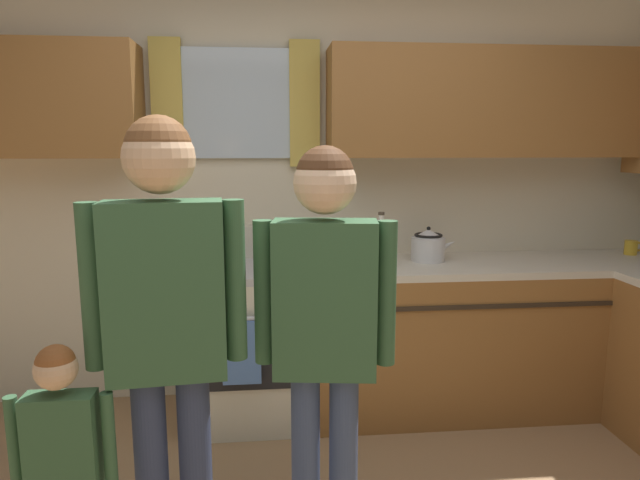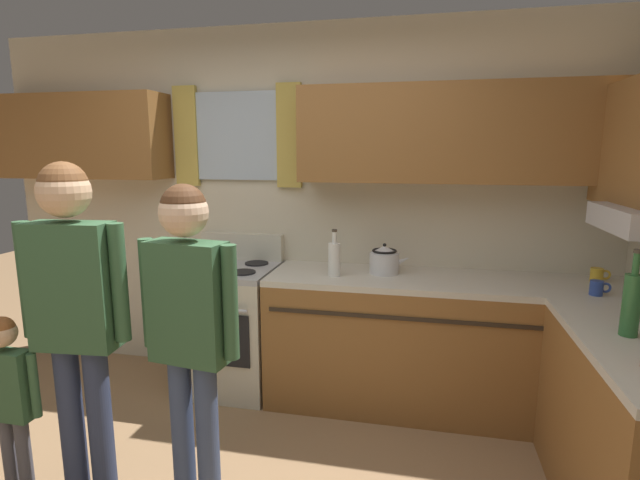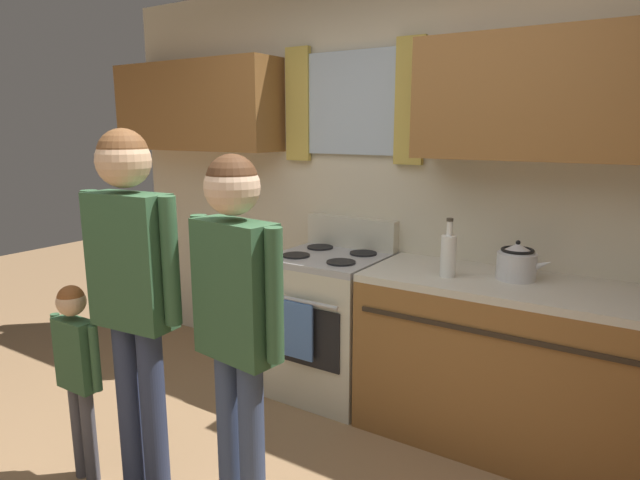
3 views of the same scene
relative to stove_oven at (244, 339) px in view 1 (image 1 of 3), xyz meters
The scene contains 9 objects.
back_wall_unit 1.14m from the stove_oven, 35.17° to the left, with size 4.60×0.42×2.60m.
kitchen_counter_run 1.82m from the stove_oven, 10.20° to the right, with size 2.32×1.84×0.90m.
stove_oven is the anchor object (origin of this frame).
bottle_milk_white 0.96m from the stove_oven, ahead, with size 0.08×0.08×0.31m.
mug_mustard_yellow 2.48m from the stove_oven, ahead, with size 0.12×0.08×0.09m.
stovetop_kettle 1.22m from the stove_oven, ahead, with size 0.27×0.20×0.21m.
adult_holding_child 1.46m from the stove_oven, 98.13° to the right, with size 0.52×0.23×1.67m.
adult_in_plaid 1.40m from the stove_oven, 74.94° to the right, with size 0.49×0.21×1.58m.
small_child 1.51m from the stove_oven, 110.02° to the right, with size 0.33×0.13×0.97m.
Camera 1 is at (-0.22, -1.54, 1.57)m, focal length 30.88 mm.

